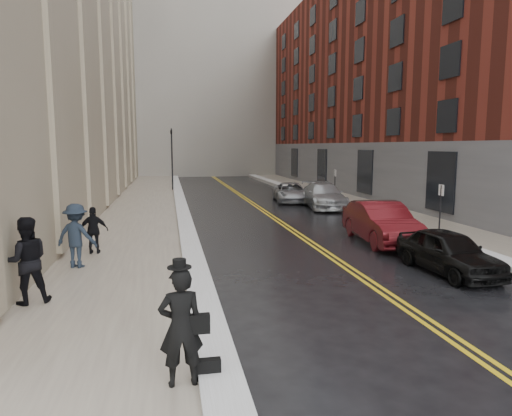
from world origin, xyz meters
name	(u,v)px	position (x,y,z in m)	size (l,w,h in m)	color
ground	(316,330)	(0.00, 0.00, 0.00)	(160.00, 160.00, 0.00)	black
sidewalk_left	(139,216)	(-4.50, 16.00, 0.07)	(4.00, 64.00, 0.15)	gray
sidewalk_right	(377,210)	(9.00, 16.00, 0.07)	(3.00, 64.00, 0.15)	gray
lane_stripe_a	(266,214)	(2.38, 16.00, 0.00)	(0.12, 64.00, 0.01)	gold
lane_stripe_b	(270,214)	(2.62, 16.00, 0.00)	(0.12, 64.00, 0.01)	gold
snow_ridge_left	(183,214)	(-2.20, 16.00, 0.13)	(0.70, 60.80, 0.26)	white
snow_ridge_right	(347,209)	(7.15, 16.00, 0.15)	(0.85, 60.80, 0.30)	white
building_right	(445,75)	(17.50, 23.00, 9.00)	(14.00, 50.00, 18.00)	maroon
tower_far_right	(272,32)	(14.00, 66.00, 22.00)	(22.00, 18.00, 44.00)	slate
traffic_signal	(172,154)	(-2.60, 30.00, 3.08)	(0.18, 0.15, 5.20)	black
parking_sign_near	(440,206)	(7.90, 8.00, 1.36)	(0.06, 0.35, 2.23)	black
parking_sign_far	(335,183)	(7.90, 20.00, 1.36)	(0.06, 0.35, 2.23)	black
car_black	(448,252)	(5.20, 3.33, 0.65)	(1.54, 3.83, 1.31)	black
car_maroon	(381,223)	(5.20, 7.73, 0.80)	(1.69, 4.84, 1.60)	#4E0D12
car_silver_near	(324,196)	(6.38, 17.87, 0.76)	(2.12, 5.21, 1.51)	#A6A9AE
car_silver_far	(291,192)	(5.20, 21.15, 0.64)	(2.14, 4.64, 1.29)	#A0A2A8
pedestrian_main	(181,327)	(-2.80, -1.96, 1.07)	(0.67, 0.44, 1.84)	black
pedestrian_a	(26,261)	(-6.18, 2.41, 1.16)	(0.98, 0.77, 2.02)	black
pedestrian_b	(76,236)	(-5.68, 5.54, 1.11)	(1.24, 0.72, 1.93)	#1B2431
pedestrian_c	(94,230)	(-5.45, 7.29, 0.95)	(0.93, 0.39, 1.59)	black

